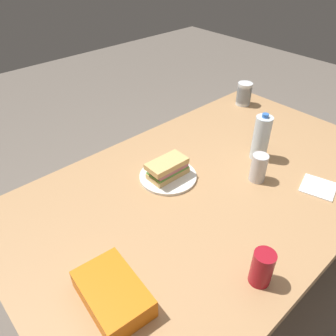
% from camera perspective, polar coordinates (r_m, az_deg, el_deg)
% --- Properties ---
extents(ground_plane, '(8.00, 8.00, 0.00)m').
position_cam_1_polar(ground_plane, '(1.96, 5.88, -19.98)').
color(ground_plane, '#70665B').
extents(dining_table, '(1.71, 1.03, 0.76)m').
position_cam_1_polar(dining_table, '(1.44, 7.54, -5.15)').
color(dining_table, tan).
rests_on(dining_table, ground_plane).
extents(paper_plate, '(0.24, 0.24, 0.01)m').
position_cam_1_polar(paper_plate, '(1.40, 0.00, -1.44)').
color(paper_plate, white).
rests_on(paper_plate, dining_table).
extents(sandwich, '(0.18, 0.10, 0.08)m').
position_cam_1_polar(sandwich, '(1.37, -0.07, -0.00)').
color(sandwich, '#DBB26B').
rests_on(sandwich, paper_plate).
extents(soda_can_red, '(0.07, 0.07, 0.12)m').
position_cam_1_polar(soda_can_red, '(1.05, 15.94, -16.26)').
color(soda_can_red, maroon).
rests_on(soda_can_red, dining_table).
extents(chip_bag, '(0.17, 0.24, 0.07)m').
position_cam_1_polar(chip_bag, '(1.01, -9.52, -20.63)').
color(chip_bag, orange).
rests_on(chip_bag, dining_table).
extents(water_bottle_tall, '(0.07, 0.07, 0.22)m').
position_cam_1_polar(water_bottle_tall, '(1.52, 15.79, 5.06)').
color(water_bottle_tall, silver).
rests_on(water_bottle_tall, dining_table).
extents(plastic_cup_stack, '(0.08, 0.08, 0.13)m').
position_cam_1_polar(plastic_cup_stack, '(2.02, 13.01, 12.39)').
color(plastic_cup_stack, silver).
rests_on(plastic_cup_stack, dining_table).
extents(soda_can_silver, '(0.07, 0.07, 0.12)m').
position_cam_1_polar(soda_can_silver, '(1.41, 15.39, 0.04)').
color(soda_can_silver, silver).
rests_on(soda_can_silver, dining_table).
extents(paper_napkin, '(0.16, 0.16, 0.01)m').
position_cam_1_polar(paper_napkin, '(1.48, 24.54, -3.05)').
color(paper_napkin, white).
rests_on(paper_napkin, dining_table).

